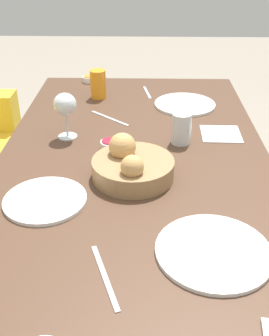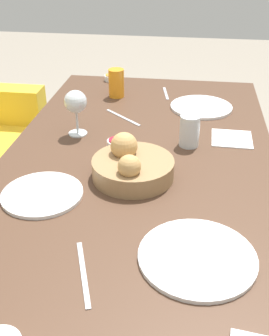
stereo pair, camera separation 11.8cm
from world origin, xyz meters
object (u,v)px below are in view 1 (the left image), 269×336
Objects in this scene: wine_glass at (65,106)px; napkin at (221,134)px; plate_far_center at (45,200)px; fork_silver at (110,118)px; water_tumbler at (181,128)px; juice_glass at (98,84)px; bread_basket at (133,166)px; jam_bowl_berry at (110,145)px; knife_silver at (105,276)px; spoon_coffee at (147,93)px; plate_near_left at (214,251)px; plate_near_right at (185,104)px; jam_bowl_honey at (89,79)px.

napkin is at bearing -86.41° from wine_glass.
fork_silver is at bearing -13.35° from plate_far_center.
water_tumbler is 0.69× the size of fork_silver.
juice_glass is at bearing -5.01° from plate_far_center.
bread_basket is at bearing -138.05° from wine_glass.
jam_bowl_berry is 0.33× the size of knife_silver.
juice_glass is 0.22m from spoon_coffee.
jam_bowl_berry is at bearing -117.98° from wine_glass.
plate_near_left is at bearing -114.60° from plate_far_center.
knife_silver is at bearing 153.29° from napkin.
plate_near_right is 1.11× the size of plate_far_center.
jam_bowl_berry is at bearing -167.77° from jam_bowl_honey.
napkin is at bearing -148.02° from spoon_coffee.
plate_near_right is at bearing -7.00° from water_tumbler.
plate_near_left is at bearing -160.44° from jam_bowl_honey.
jam_bowl_berry and jam_bowl_honey have the same top height.
bread_basket is 0.65m from juice_glass.
plate_near_right is at bearing -31.70° from plate_far_center.
wine_glass is (0.03, 0.38, 0.06)m from water_tumbler.
wine_glass is 0.52m from spoon_coffee.
spoon_coffee is at bearing -117.48° from jam_bowl_honey.
spoon_coffee is at bearing 8.11° from plate_near_left.
bread_basket is at bearing -165.82° from juice_glass.
wine_glass is at bearing 140.78° from fork_silver.
jam_bowl_honey is at bearing 31.62° from water_tumbler.
wine_glass is 0.58m from jam_bowl_honey.
fork_silver is (0.16, -0.13, -0.11)m from wine_glass.
jam_bowl_honey reaches higher than knife_silver.
plate_near_right is 0.97m from knife_silver.
spoon_coffee is (1.08, -0.09, 0.00)m from knife_silver.
juice_glass is at bearing 14.18° from bread_basket.
water_tumbler is 0.48m from spoon_coffee.
jam_bowl_honey is at bearing 8.05° from knife_silver.
bread_basket reaches higher than spoon_coffee.
juice_glass is at bearing 6.23° from knife_silver.
jam_bowl_berry is at bearing 24.27° from bread_basket.
plate_far_center is at bearing 65.40° from plate_near_left.
jam_bowl_honey is (0.60, 0.37, -0.04)m from water_tumbler.
fork_silver is (0.73, 0.28, -0.00)m from plate_near_left.
plate_far_center is 1.44× the size of fork_silver.
water_tumbler is at bearing -127.46° from fork_silver.
water_tumbler is at bearing -34.37° from bread_basket.
napkin is at bearing -136.39° from jam_bowl_honey.
wine_glass is at bearing 179.23° from jam_bowl_honey.
plate_far_center is at bearing 148.30° from plate_near_right.
napkin is (-0.13, -0.39, 0.00)m from fork_silver.
plate_far_center is at bearing -179.70° from wine_glass.
jam_bowl_honey is at bearing -0.77° from wine_glass.
plate_near_right is 3.92× the size of jam_bowl_honey.
water_tumbler is 1.69× the size of jam_bowl_honey.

